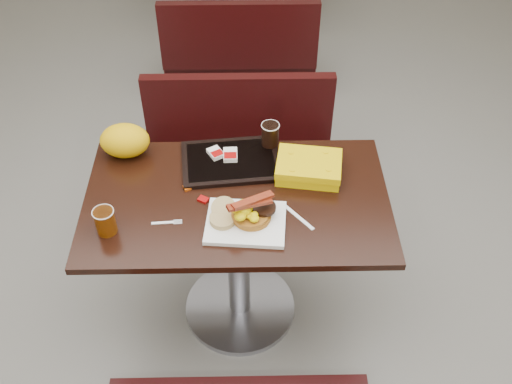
{
  "coord_description": "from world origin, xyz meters",
  "views": [
    {
      "loc": [
        0.05,
        -1.66,
        2.39
      ],
      "look_at": [
        0.08,
        -0.04,
        0.82
      ],
      "focal_mm": 41.69,
      "sensor_mm": 36.0,
      "label": 1
    }
  ],
  "objects_px": {
    "knife": "(298,217)",
    "hashbrown_sleeve_right": "(230,155)",
    "paper_bag": "(125,141)",
    "pancake_stack": "(252,215)",
    "platter": "(246,223)",
    "clamshell": "(309,167)",
    "coffee_cup_near": "(105,221)",
    "tray": "(231,161)",
    "table_near": "(239,259)",
    "fork": "(162,223)",
    "bench_near_n": "(239,157)",
    "bench_far_s": "(240,40)",
    "hashbrown_sleeve_left": "(216,153)",
    "coffee_cup_far": "(270,134)"
  },
  "relations": [
    {
      "from": "platter",
      "to": "knife",
      "type": "distance_m",
      "value": 0.2
    },
    {
      "from": "platter",
      "to": "coffee_cup_near",
      "type": "distance_m",
      "value": 0.52
    },
    {
      "from": "bench_near_n",
      "to": "paper_bag",
      "type": "relative_size",
      "value": 4.82
    },
    {
      "from": "fork",
      "to": "knife",
      "type": "distance_m",
      "value": 0.51
    },
    {
      "from": "bench_far_s",
      "to": "clamshell",
      "type": "distance_m",
      "value": 1.84
    },
    {
      "from": "knife",
      "to": "hashbrown_sleeve_right",
      "type": "distance_m",
      "value": 0.43
    },
    {
      "from": "platter",
      "to": "fork",
      "type": "bearing_deg",
      "value": -177.07
    },
    {
      "from": "knife",
      "to": "hashbrown_sleeve_left",
      "type": "relative_size",
      "value": 2.33
    },
    {
      "from": "platter",
      "to": "clamshell",
      "type": "bearing_deg",
      "value": 52.21
    },
    {
      "from": "bench_far_s",
      "to": "coffee_cup_near",
      "type": "height_order",
      "value": "coffee_cup_near"
    },
    {
      "from": "bench_near_n",
      "to": "knife",
      "type": "height_order",
      "value": "knife"
    },
    {
      "from": "coffee_cup_near",
      "to": "table_near",
      "type": "bearing_deg",
      "value": 19.4
    },
    {
      "from": "paper_bag",
      "to": "pancake_stack",
      "type": "bearing_deg",
      "value": -37.32
    },
    {
      "from": "knife",
      "to": "bench_far_s",
      "type": "bearing_deg",
      "value": 148.42
    },
    {
      "from": "table_near",
      "to": "coffee_cup_far",
      "type": "xyz_separation_m",
      "value": [
        0.14,
        0.31,
        0.44
      ]
    },
    {
      "from": "knife",
      "to": "pancake_stack",
      "type": "bearing_deg",
      "value": -123.73
    },
    {
      "from": "pancake_stack",
      "to": "tray",
      "type": "distance_m",
      "value": 0.34
    },
    {
      "from": "tray",
      "to": "coffee_cup_far",
      "type": "bearing_deg",
      "value": 25.34
    },
    {
      "from": "hashbrown_sleeve_left",
      "to": "coffee_cup_far",
      "type": "bearing_deg",
      "value": -13.4
    },
    {
      "from": "tray",
      "to": "paper_bag",
      "type": "distance_m",
      "value": 0.45
    },
    {
      "from": "knife",
      "to": "clamshell",
      "type": "height_order",
      "value": "clamshell"
    },
    {
      "from": "fork",
      "to": "knife",
      "type": "height_order",
      "value": "same"
    },
    {
      "from": "tray",
      "to": "bench_near_n",
      "type": "bearing_deg",
      "value": 81.25
    },
    {
      "from": "table_near",
      "to": "bench_far_s",
      "type": "xyz_separation_m",
      "value": [
        0.0,
        1.9,
        -0.02
      ]
    },
    {
      "from": "tray",
      "to": "clamshell",
      "type": "relative_size",
      "value": 1.56
    },
    {
      "from": "bench_near_n",
      "to": "hashbrown_sleeve_right",
      "type": "relative_size",
      "value": 12.75
    },
    {
      "from": "bench_near_n",
      "to": "tray",
      "type": "relative_size",
      "value": 2.48
    },
    {
      "from": "table_near",
      "to": "coffee_cup_near",
      "type": "xyz_separation_m",
      "value": [
        -0.48,
        -0.17,
        0.43
      ]
    },
    {
      "from": "knife",
      "to": "hashbrown_sleeve_left",
      "type": "distance_m",
      "value": 0.48
    },
    {
      "from": "coffee_cup_near",
      "to": "pancake_stack",
      "type": "bearing_deg",
      "value": 4.59
    },
    {
      "from": "pancake_stack",
      "to": "platter",
      "type": "bearing_deg",
      "value": -140.94
    },
    {
      "from": "coffee_cup_far",
      "to": "hashbrown_sleeve_left",
      "type": "bearing_deg",
      "value": -163.32
    },
    {
      "from": "fork",
      "to": "knife",
      "type": "xyz_separation_m",
      "value": [
        0.51,
        0.02,
        0.0
      ]
    },
    {
      "from": "table_near",
      "to": "pancake_stack",
      "type": "bearing_deg",
      "value": -65.37
    },
    {
      "from": "hashbrown_sleeve_right",
      "to": "knife",
      "type": "bearing_deg",
      "value": -53.41
    },
    {
      "from": "fork",
      "to": "paper_bag",
      "type": "distance_m",
      "value": 0.45
    },
    {
      "from": "bench_near_n",
      "to": "platter",
      "type": "bearing_deg",
      "value": -87.62
    },
    {
      "from": "platter",
      "to": "coffee_cup_near",
      "type": "xyz_separation_m",
      "value": [
        -0.51,
        -0.02,
        0.04
      ]
    },
    {
      "from": "platter",
      "to": "fork",
      "type": "distance_m",
      "value": 0.31
    },
    {
      "from": "tray",
      "to": "table_near",
      "type": "bearing_deg",
      "value": -88.81
    },
    {
      "from": "platter",
      "to": "paper_bag",
      "type": "bearing_deg",
      "value": 145.27
    },
    {
      "from": "fork",
      "to": "clamshell",
      "type": "distance_m",
      "value": 0.63
    },
    {
      "from": "table_near",
      "to": "coffee_cup_far",
      "type": "height_order",
      "value": "coffee_cup_far"
    },
    {
      "from": "knife",
      "to": "hashbrown_sleeve_right",
      "type": "xyz_separation_m",
      "value": [
        -0.26,
        0.34,
        0.03
      ]
    },
    {
      "from": "table_near",
      "to": "coffee_cup_near",
      "type": "distance_m",
      "value": 0.66
    },
    {
      "from": "bench_far_s",
      "to": "paper_bag",
      "type": "xyz_separation_m",
      "value": [
        -0.47,
        -1.63,
        0.46
      ]
    },
    {
      "from": "table_near",
      "to": "coffee_cup_near",
      "type": "bearing_deg",
      "value": -160.6
    },
    {
      "from": "platter",
      "to": "fork",
      "type": "xyz_separation_m",
      "value": [
        -0.31,
        0.01,
        -0.01
      ]
    },
    {
      "from": "bench_far_s",
      "to": "hashbrown_sleeve_left",
      "type": "relative_size",
      "value": 14.05
    },
    {
      "from": "bench_far_s",
      "to": "platter",
      "type": "distance_m",
      "value": 2.08
    }
  ]
}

